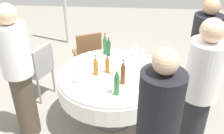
{
  "coord_description": "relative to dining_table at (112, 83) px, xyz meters",
  "views": [
    {
      "loc": [
        2.73,
        0.2,
        2.44
      ],
      "look_at": [
        0.0,
        0.0,
        0.83
      ],
      "focal_mm": 41.28,
      "sensor_mm": 36.0,
      "label": 1
    }
  ],
  "objects": [
    {
      "name": "bottle_clear_left",
      "position": [
        -0.22,
        0.36,
        0.29
      ],
      "size": [
        0.06,
        0.06,
        0.3
      ],
      "color": "silver",
      "rests_on": "dining_table"
    },
    {
      "name": "chair_far",
      "position": [
        -0.44,
        -1.11,
        -0.07
      ],
      "size": [
        0.52,
        0.52,
        0.87
      ],
      "rotation": [
        0.0,
        0.0,
        2.76
      ],
      "color": "#99999E",
      "rests_on": "ground_plane"
    },
    {
      "name": "wine_glass_far",
      "position": [
        0.03,
        0.03,
        0.26
      ],
      "size": [
        0.06,
        0.06,
        0.15
      ],
      "color": "white",
      "rests_on": "dining_table"
    },
    {
      "name": "chair_left",
      "position": [
        -0.98,
        -0.47,
        -0.07
      ],
      "size": [
        0.53,
        0.53,
        0.87
      ],
      "rotation": [
        0.0,
        0.0,
        2.01
      ],
      "color": "brown",
      "rests_on": "ground_plane"
    },
    {
      "name": "plate_north",
      "position": [
        0.26,
        0.41,
        0.16
      ],
      "size": [
        0.21,
        0.21,
        0.02
      ],
      "color": "white",
      "rests_on": "dining_table"
    },
    {
      "name": "spoon_south",
      "position": [
        -0.02,
        0.51,
        0.15
      ],
      "size": [
        0.18,
        0.06,
        0.0
      ],
      "primitive_type": "cube",
      "rotation": [
        0.0,
        0.0,
        2.88
      ],
      "color": "silver",
      "rests_on": "dining_table"
    },
    {
      "name": "bottle_brown_far",
      "position": [
        0.22,
        0.14,
        0.3
      ],
      "size": [
        0.06,
        0.06,
        0.32
      ],
      "color": "#593314",
      "rests_on": "dining_table"
    },
    {
      "name": "bottle_green_inner",
      "position": [
        0.43,
        0.08,
        0.3
      ],
      "size": [
        0.07,
        0.07,
        0.33
      ],
      "color": "#2D6B38",
      "rests_on": "dining_table"
    },
    {
      "name": "person_right",
      "position": [
        -0.19,
        1.11,
        0.28
      ],
      "size": [
        0.34,
        0.34,
        1.66
      ],
      "rotation": [
        0.0,
        0.0,
        0.17
      ],
      "color": "#26262B",
      "rests_on": "ground_plane"
    },
    {
      "name": "bottle_amber_west",
      "position": [
        -0.01,
        -0.06,
        0.27
      ],
      "size": [
        0.06,
        0.06,
        0.26
      ],
      "color": "#8C5619",
      "rests_on": "dining_table"
    },
    {
      "name": "bottle_green_mid",
      "position": [
        -0.54,
        -0.14,
        0.29
      ],
      "size": [
        0.06,
        0.06,
        0.3
      ],
      "color": "#2D6B38",
      "rests_on": "dining_table"
    },
    {
      "name": "ground_plane",
      "position": [
        0.0,
        0.0,
        -0.59
      ],
      "size": [
        10.0,
        10.0,
        0.0
      ],
      "primitive_type": "plane",
      "color": "gray"
    },
    {
      "name": "wine_glass_mid",
      "position": [
        0.25,
        -0.38,
        0.26
      ],
      "size": [
        0.07,
        0.07,
        0.16
      ],
      "color": "white",
      "rests_on": "dining_table"
    },
    {
      "name": "person_inner",
      "position": [
        0.32,
        -1.04,
        0.3
      ],
      "size": [
        0.34,
        0.34,
        1.7
      ],
      "rotation": [
        0.0,
        0.0,
        3.44
      ],
      "color": "#4C3F33",
      "rests_on": "ground_plane"
    },
    {
      "name": "bottle_amber_south",
      "position": [
        0.05,
        -0.2,
        0.27
      ],
      "size": [
        0.06,
        0.06,
        0.27
      ],
      "color": "#8C5619",
      "rests_on": "dining_table"
    },
    {
      "name": "wine_glass_west",
      "position": [
        -0.34,
        0.37,
        0.27
      ],
      "size": [
        0.07,
        0.07,
        0.17
      ],
      "color": "white",
      "rests_on": "dining_table"
    },
    {
      "name": "plate_outer",
      "position": [
        -0.13,
        -0.46,
        0.16
      ],
      "size": [
        0.22,
        0.22,
        0.04
      ],
      "color": "white",
      "rests_on": "dining_table"
    },
    {
      "name": "person_south",
      "position": [
        0.62,
        0.91,
        0.31
      ],
      "size": [
        0.34,
        0.34,
        1.7
      ],
      "rotation": [
        0.0,
        0.0,
        -0.6
      ],
      "color": "#26262B",
      "rests_on": "ground_plane"
    },
    {
      "name": "dining_table",
      "position": [
        0.0,
        0.0,
        0.0
      ],
      "size": [
        1.38,
        1.38,
        0.74
      ],
      "color": "white",
      "rests_on": "ground_plane"
    },
    {
      "name": "wine_glass_north",
      "position": [
        -0.18,
        0.2,
        0.26
      ],
      "size": [
        0.07,
        0.07,
        0.15
      ],
      "color": "white",
      "rests_on": "dining_table"
    },
    {
      "name": "wine_glass_left",
      "position": [
        -0.5,
        0.29,
        0.25
      ],
      "size": [
        0.08,
        0.08,
        0.15
      ],
      "color": "white",
      "rests_on": "dining_table"
    },
    {
      "name": "plate_near",
      "position": [
        0.28,
        -0.04,
        0.16
      ],
      "size": [
        0.24,
        0.24,
        0.02
      ],
      "color": "white",
      "rests_on": "dining_table"
    },
    {
      "name": "fork_inner",
      "position": [
        -0.18,
        0.04,
        0.15
      ],
      "size": [
        0.04,
        0.18,
        0.0
      ],
      "primitive_type": "cube",
      "rotation": [
        0.0,
        0.0,
        4.56
      ],
      "color": "silver",
      "rests_on": "dining_table"
    },
    {
      "name": "bottle_dark_green_right",
      "position": [
        -0.47,
        -0.08,
        0.27
      ],
      "size": [
        0.06,
        0.06,
        0.27
      ],
      "color": "#194728",
      "rests_on": "dining_table"
    }
  ]
}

